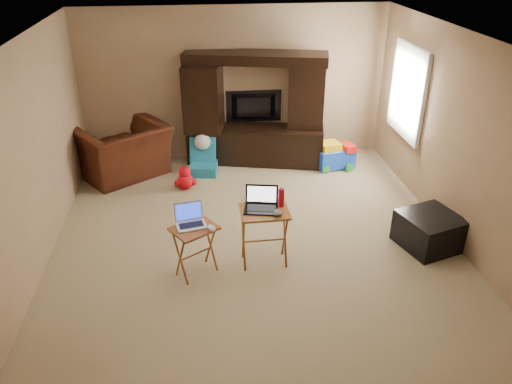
{
  "coord_description": "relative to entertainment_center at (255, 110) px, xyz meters",
  "views": [
    {
      "loc": [
        -0.62,
        -5.3,
        3.51
      ],
      "look_at": [
        0.0,
        -0.2,
        0.8
      ],
      "focal_mm": 35.0,
      "sensor_mm": 36.0,
      "label": 1
    }
  ],
  "objects": [
    {
      "name": "window_pane",
      "position": [
        2.17,
        -0.89,
        0.48
      ],
      "size": [
        0.0,
        1.2,
        1.2
      ],
      "primitive_type": "plane",
      "rotation": [
        1.57,
        0.0,
        -1.57
      ],
      "color": "white",
      "rests_on": "ground"
    },
    {
      "name": "laptop_right",
      "position": [
        -0.29,
        -2.91,
        -0.09
      ],
      "size": [
        0.42,
        0.37,
        0.24
      ],
      "primitive_type": "cube",
      "rotation": [
        0.0,
        0.0,
        -0.2
      ],
      "color": "black",
      "rests_on": "tray_table_right"
    },
    {
      "name": "mouse_left",
      "position": [
        -0.85,
        -3.1,
        -0.28
      ],
      "size": [
        0.12,
        0.14,
        0.05
      ],
      "primitive_type": "ellipsoid",
      "rotation": [
        0.0,
        0.0,
        0.4
      ],
      "color": "white",
      "rests_on": "tray_table_left"
    },
    {
      "name": "wall_left",
      "position": [
        -2.81,
        -2.44,
        0.33
      ],
      "size": [
        0.0,
        5.5,
        5.5
      ],
      "primitive_type": "plane",
      "rotation": [
        1.57,
        0.0,
        1.57
      ],
      "color": "tan",
      "rests_on": "ground"
    },
    {
      "name": "television",
      "position": [
        0.0,
        0.22,
        -0.04
      ],
      "size": [
        0.93,
        0.15,
        0.54
      ],
      "primitive_type": "imported",
      "rotation": [
        0.0,
        0.0,
        3.11
      ],
      "color": "black",
      "rests_on": "entertainment_center"
    },
    {
      "name": "wall_front",
      "position": [
        -0.31,
        -5.19,
        0.33
      ],
      "size": [
        5.0,
        0.0,
        5.0
      ],
      "primitive_type": "plane",
      "rotation": [
        -1.57,
        0.0,
        0.0
      ],
      "color": "tan",
      "rests_on": "ground"
    },
    {
      "name": "tray_table_right",
      "position": [
        -0.25,
        -2.93,
        -0.56
      ],
      "size": [
        0.55,
        0.45,
        0.71
      ],
      "primitive_type": "cube",
      "rotation": [
        0.0,
        0.0,
        0.02
      ],
      "color": "brown",
      "rests_on": "floor"
    },
    {
      "name": "wall_back",
      "position": [
        -0.31,
        0.31,
        0.33
      ],
      "size": [
        5.0,
        0.0,
        5.0
      ],
      "primitive_type": "plane",
      "rotation": [
        1.57,
        0.0,
        0.0
      ],
      "color": "tan",
      "rests_on": "ground"
    },
    {
      "name": "tray_table_left",
      "position": [
        -1.04,
        -3.03,
        -0.61
      ],
      "size": [
        0.6,
        0.57,
        0.61
      ],
      "primitive_type": "cube",
      "rotation": [
        0.0,
        0.0,
        0.58
      ],
      "color": "#A75E28",
      "rests_on": "floor"
    },
    {
      "name": "floor",
      "position": [
        -0.31,
        -2.44,
        -0.92
      ],
      "size": [
        5.5,
        5.5,
        0.0
      ],
      "primitive_type": "plane",
      "color": "tan",
      "rests_on": "ground"
    },
    {
      "name": "recliner",
      "position": [
        -2.14,
        -0.28,
        -0.5
      ],
      "size": [
        1.69,
        1.65,
        0.83
      ],
      "primitive_type": "imported",
      "rotation": [
        0.0,
        0.0,
        3.75
      ],
      "color": "#481F0F",
      "rests_on": "floor"
    },
    {
      "name": "plush_toy",
      "position": [
        -1.18,
        -0.89,
        -0.73
      ],
      "size": [
        0.34,
        0.28,
        0.38
      ],
      "primitive_type": null,
      "color": "red",
      "rests_on": "floor"
    },
    {
      "name": "mouse_right",
      "position": [
        -0.12,
        -3.05,
        -0.18
      ],
      "size": [
        0.13,
        0.16,
        0.06
      ],
      "primitive_type": "ellipsoid",
      "rotation": [
        0.0,
        0.0,
        -0.27
      ],
      "color": "#3B3C40",
      "rests_on": "tray_table_right"
    },
    {
      "name": "push_toy",
      "position": [
        1.28,
        -0.43,
        -0.69
      ],
      "size": [
        0.69,
        0.56,
        0.46
      ],
      "primitive_type": null,
      "rotation": [
        0.0,
        0.0,
        0.2
      ],
      "color": "blue",
      "rests_on": "floor"
    },
    {
      "name": "child_rocker",
      "position": [
        -0.89,
        -0.38,
        -0.64
      ],
      "size": [
        0.48,
        0.53,
        0.56
      ],
      "primitive_type": null,
      "rotation": [
        0.0,
        0.0,
        -0.14
      ],
      "color": "#1B7094",
      "rests_on": "floor"
    },
    {
      "name": "wall_right",
      "position": [
        2.19,
        -2.44,
        0.33
      ],
      "size": [
        0.0,
        5.5,
        5.5
      ],
      "primitive_type": "plane",
      "rotation": [
        1.57,
        0.0,
        -1.57
      ],
      "color": "tan",
      "rests_on": "ground"
    },
    {
      "name": "laptop_left",
      "position": [
        -1.07,
        -3.0,
        -0.19
      ],
      "size": [
        0.37,
        0.32,
        0.24
      ],
      "primitive_type": "cube",
      "rotation": [
        0.0,
        0.0,
        0.2
      ],
      "color": "silver",
      "rests_on": "tray_table_left"
    },
    {
      "name": "water_bottle",
      "position": [
        -0.05,
        -2.85,
        -0.1
      ],
      "size": [
        0.07,
        0.07,
        0.22
      ],
      "primitive_type": "cylinder",
      "color": "red",
      "rests_on": "tray_table_right"
    },
    {
      "name": "ceiling",
      "position": [
        -0.31,
        -2.44,
        1.58
      ],
      "size": [
        5.5,
        5.5,
        0.0
      ],
      "primitive_type": "plane",
      "rotation": [
        3.14,
        0.0,
        0.0
      ],
      "color": "silver",
      "rests_on": "ground"
    },
    {
      "name": "window_frame",
      "position": [
        2.15,
        -0.89,
        0.48
      ],
      "size": [
        0.06,
        1.14,
        1.34
      ],
      "primitive_type": "cube",
      "color": "white",
      "rests_on": "ground"
    },
    {
      "name": "ottoman",
      "position": [
        1.83,
        -2.81,
        -0.71
      ],
      "size": [
        0.82,
        0.82,
        0.42
      ],
      "primitive_type": "cube",
      "rotation": [
        0.0,
        0.0,
        0.3
      ],
      "color": "black",
      "rests_on": "floor"
    },
    {
      "name": "entertainment_center",
      "position": [
        0.0,
        0.0,
        0.0
      ],
      "size": [
        2.31,
        1.06,
        1.83
      ],
      "primitive_type": "cube",
      "rotation": [
        0.0,
        0.0,
        -0.23
      ],
      "color": "black",
      "rests_on": "floor"
    }
  ]
}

